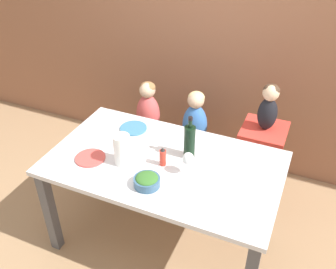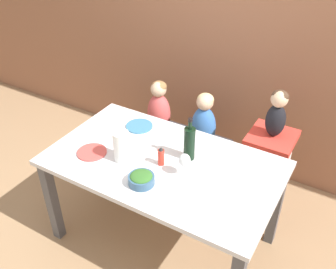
{
  "view_description": "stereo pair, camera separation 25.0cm",
  "coord_description": "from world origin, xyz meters",
  "px_view_note": "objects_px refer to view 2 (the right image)",
  "views": [
    {
      "loc": [
        0.82,
        -1.83,
        2.37
      ],
      "look_at": [
        0.0,
        0.07,
        0.95
      ],
      "focal_mm": 40.0,
      "sensor_mm": 36.0,
      "label": 1
    },
    {
      "loc": [
        1.05,
        -1.71,
        2.37
      ],
      "look_at": [
        0.0,
        0.07,
        0.95
      ],
      "focal_mm": 40.0,
      "sensor_mm": 36.0,
      "label": 2
    }
  ],
  "objects_px": {
    "chair_far_left": "(159,137)",
    "chair_far_center": "(202,152)",
    "chair_right_highchair": "(269,152)",
    "dinner_plate_front_left": "(92,152)",
    "person_child_left": "(159,108)",
    "salad_bowl_large": "(141,178)",
    "wine_bottle": "(189,143)",
    "person_baby_right": "(277,112)",
    "dinner_plate_back_left": "(139,126)",
    "person_child_center": "(204,122)",
    "wine_glass_near": "(185,161)",
    "paper_towel_roll": "(122,146)"
  },
  "relations": [
    {
      "from": "wine_glass_near",
      "to": "dinner_plate_back_left",
      "type": "height_order",
      "value": "wine_glass_near"
    },
    {
      "from": "chair_right_highchair",
      "to": "wine_glass_near",
      "type": "relative_size",
      "value": 4.56
    },
    {
      "from": "wine_glass_near",
      "to": "dinner_plate_back_left",
      "type": "distance_m",
      "value": 0.67
    },
    {
      "from": "person_baby_right",
      "to": "wine_glass_near",
      "type": "bearing_deg",
      "value": -114.65
    },
    {
      "from": "dinner_plate_back_left",
      "to": "chair_far_left",
      "type": "bearing_deg",
      "value": 101.92
    },
    {
      "from": "chair_right_highchair",
      "to": "chair_far_center",
      "type": "bearing_deg",
      "value": -180.0
    },
    {
      "from": "chair_far_left",
      "to": "wine_glass_near",
      "type": "height_order",
      "value": "wine_glass_near"
    },
    {
      "from": "wine_bottle",
      "to": "person_baby_right",
      "type": "bearing_deg",
      "value": 55.28
    },
    {
      "from": "dinner_plate_back_left",
      "to": "chair_far_center",
      "type": "bearing_deg",
      "value": 51.56
    },
    {
      "from": "chair_far_left",
      "to": "paper_towel_roll",
      "type": "relative_size",
      "value": 2.03
    },
    {
      "from": "person_baby_right",
      "to": "salad_bowl_large",
      "type": "bearing_deg",
      "value": -119.31
    },
    {
      "from": "person_child_left",
      "to": "salad_bowl_large",
      "type": "relative_size",
      "value": 2.99
    },
    {
      "from": "person_child_center",
      "to": "wine_bottle",
      "type": "relative_size",
      "value": 1.57
    },
    {
      "from": "person_child_left",
      "to": "dinner_plate_back_left",
      "type": "bearing_deg",
      "value": -78.1
    },
    {
      "from": "chair_right_highchair",
      "to": "dinner_plate_front_left",
      "type": "height_order",
      "value": "dinner_plate_front_left"
    },
    {
      "from": "chair_far_left",
      "to": "wine_bottle",
      "type": "xyz_separation_m",
      "value": [
        0.61,
        -0.59,
        0.52
      ]
    },
    {
      "from": "person_baby_right",
      "to": "paper_towel_roll",
      "type": "height_order",
      "value": "person_baby_right"
    },
    {
      "from": "person_child_center",
      "to": "dinner_plate_front_left",
      "type": "bearing_deg",
      "value": -116.67
    },
    {
      "from": "person_child_center",
      "to": "dinner_plate_front_left",
      "type": "xyz_separation_m",
      "value": [
        -0.45,
        -0.89,
        0.09
      ]
    },
    {
      "from": "person_child_left",
      "to": "dinner_plate_back_left",
      "type": "height_order",
      "value": "person_child_left"
    },
    {
      "from": "person_child_left",
      "to": "salad_bowl_large",
      "type": "xyz_separation_m",
      "value": [
        0.47,
        -0.98,
        0.12
      ]
    },
    {
      "from": "paper_towel_roll",
      "to": "salad_bowl_large",
      "type": "distance_m",
      "value": 0.29
    },
    {
      "from": "wine_glass_near",
      "to": "chair_far_left",
      "type": "bearing_deg",
      "value": 131.02
    },
    {
      "from": "chair_far_left",
      "to": "dinner_plate_front_left",
      "type": "relative_size",
      "value": 2.15
    },
    {
      "from": "chair_far_left",
      "to": "person_child_center",
      "type": "height_order",
      "value": "person_child_center"
    },
    {
      "from": "wine_bottle",
      "to": "dinner_plate_front_left",
      "type": "bearing_deg",
      "value": -154.2
    },
    {
      "from": "chair_far_center",
      "to": "person_baby_right",
      "type": "height_order",
      "value": "person_baby_right"
    },
    {
      "from": "salad_bowl_large",
      "to": "chair_far_center",
      "type": "bearing_deg",
      "value": 91.77
    },
    {
      "from": "chair_far_left",
      "to": "chair_far_center",
      "type": "relative_size",
      "value": 1.0
    },
    {
      "from": "person_child_left",
      "to": "wine_glass_near",
      "type": "height_order",
      "value": "person_child_left"
    },
    {
      "from": "chair_right_highchair",
      "to": "wine_glass_near",
      "type": "bearing_deg",
      "value": -114.68
    },
    {
      "from": "chair_far_left",
      "to": "salad_bowl_large",
      "type": "relative_size",
      "value": 2.66
    },
    {
      "from": "chair_far_center",
      "to": "wine_glass_near",
      "type": "xyz_separation_m",
      "value": [
        0.23,
        -0.77,
        0.51
      ]
    },
    {
      "from": "person_child_left",
      "to": "dinner_plate_front_left",
      "type": "distance_m",
      "value": 0.89
    },
    {
      "from": "chair_far_center",
      "to": "dinner_plate_back_left",
      "type": "height_order",
      "value": "dinner_plate_back_left"
    },
    {
      "from": "chair_far_left",
      "to": "wine_bottle",
      "type": "relative_size",
      "value": 1.4
    },
    {
      "from": "dinner_plate_front_left",
      "to": "dinner_plate_back_left",
      "type": "xyz_separation_m",
      "value": [
        0.1,
        0.45,
        0.0
      ]
    },
    {
      "from": "wine_bottle",
      "to": "dinner_plate_front_left",
      "type": "height_order",
      "value": "wine_bottle"
    },
    {
      "from": "chair_right_highchair",
      "to": "wine_bottle",
      "type": "relative_size",
      "value": 2.37
    },
    {
      "from": "chair_far_left",
      "to": "person_child_center",
      "type": "relative_size",
      "value": 0.89
    },
    {
      "from": "chair_right_highchair",
      "to": "wine_bottle",
      "type": "xyz_separation_m",
      "value": [
        -0.41,
        -0.59,
        0.31
      ]
    },
    {
      "from": "paper_towel_roll",
      "to": "dinner_plate_front_left",
      "type": "xyz_separation_m",
      "value": [
        -0.23,
        -0.05,
        -0.1
      ]
    },
    {
      "from": "chair_far_center",
      "to": "chair_right_highchair",
      "type": "bearing_deg",
      "value": 0.0
    },
    {
      "from": "chair_right_highchair",
      "to": "dinner_plate_back_left",
      "type": "relative_size",
      "value": 3.63
    },
    {
      "from": "chair_right_highchair",
      "to": "dinner_plate_back_left",
      "type": "xyz_separation_m",
      "value": [
        -0.93,
        -0.44,
        0.19
      ]
    },
    {
      "from": "chair_far_left",
      "to": "dinner_plate_back_left",
      "type": "distance_m",
      "value": 0.6
    },
    {
      "from": "chair_far_center",
      "to": "salad_bowl_large",
      "type": "relative_size",
      "value": 2.66
    },
    {
      "from": "person_child_left",
      "to": "wine_bottle",
      "type": "bearing_deg",
      "value": -44.17
    },
    {
      "from": "person_child_center",
      "to": "dinner_plate_back_left",
      "type": "bearing_deg",
      "value": -128.39
    },
    {
      "from": "person_baby_right",
      "to": "dinner_plate_back_left",
      "type": "distance_m",
      "value": 1.04
    }
  ]
}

